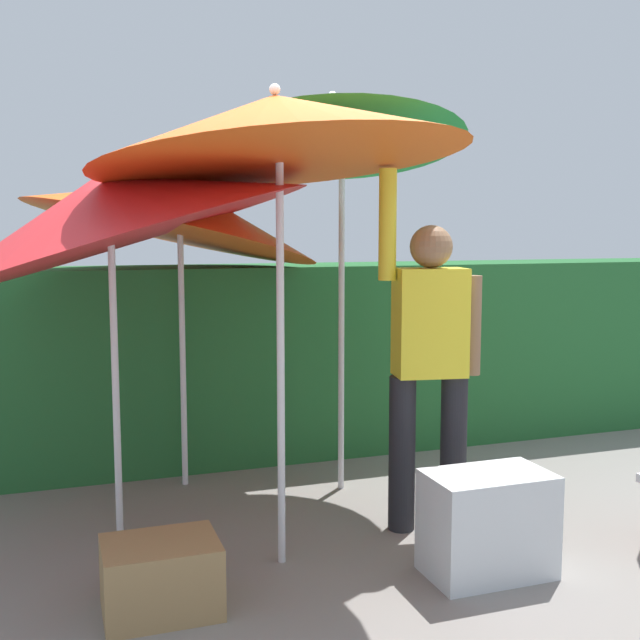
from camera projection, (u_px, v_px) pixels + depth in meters
The scene contains 9 objects.
ground_plane at pixel (339, 540), 3.93m from camera, with size 24.00×24.00×0.00m, color gray.
hedge_row at pixel (257, 361), 5.40m from camera, with size 8.00×0.70×1.33m, color #23602D.
umbrella_rainbow at pixel (108, 210), 3.73m from camera, with size 1.97×1.94×2.17m.
umbrella_orange at pixel (337, 123), 4.48m from camera, with size 1.52×1.51×2.52m.
umbrella_yellow at pixel (178, 209), 4.64m from camera, with size 1.81×1.78×2.09m.
umbrella_navy at pixel (277, 129), 3.43m from camera, with size 1.73×1.72×2.30m.
person_vendor at pixel (429, 354), 4.00m from camera, with size 0.56×0.28×1.88m.
cooler_box at pixel (488, 524), 3.52m from camera, with size 0.56×0.35×0.48m, color silver.
crate_cardboard at pixel (161, 577), 3.18m from camera, with size 0.47×0.36×0.30m, color #9E7A4C.
Camera 1 is at (-1.33, -3.53, 1.57)m, focal length 43.25 mm.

